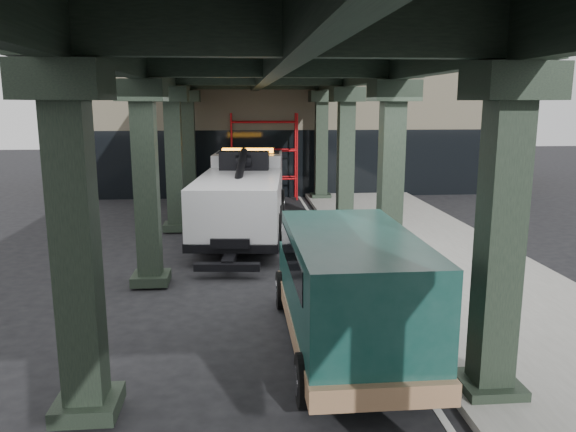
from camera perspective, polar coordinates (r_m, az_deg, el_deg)
name	(u,v)px	position (r m, az deg, el deg)	size (l,w,h in m)	color
ground	(295,309)	(12.51, 0.68, -9.48)	(90.00, 90.00, 0.00)	black
sidewalk	(458,274)	(15.40, 16.91, -5.64)	(5.00, 40.00, 0.15)	gray
lane_stripe	(353,279)	(14.63, 6.59, -6.40)	(0.12, 38.00, 0.01)	silver
viaduct	(270,60)	(13.69, -1.85, 15.60)	(7.40, 32.00, 6.40)	black
building	(295,111)	(31.79, 0.74, 10.59)	(22.00, 10.00, 8.00)	#C6B793
scaffolding	(264,154)	(26.41, -2.45, 6.30)	(3.08, 0.88, 4.00)	red
tow_truck	(244,192)	(19.42, -4.50, 2.42)	(3.33, 9.17, 2.94)	black
towed_van	(348,287)	(10.17, 6.13, -7.22)	(2.30, 5.64, 2.28)	#0F3933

